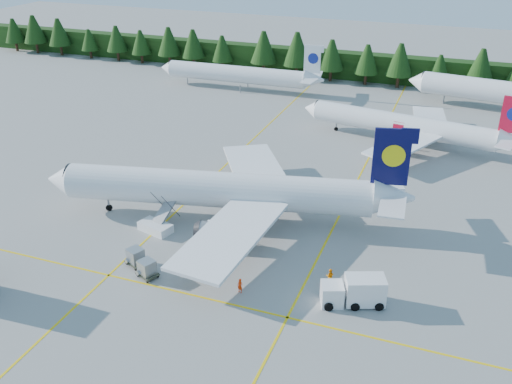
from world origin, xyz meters
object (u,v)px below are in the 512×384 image
(airliner_red, at_px, (398,124))
(airstairs, at_px, (157,224))
(airliner_navy, at_px, (211,190))
(service_truck, at_px, (353,291))

(airliner_red, bearing_deg, airstairs, -109.66)
(airliner_navy, bearing_deg, airliner_red, 50.24)
(airliner_navy, height_order, airstairs, airliner_navy)
(airliner_red, relative_size, service_truck, 5.41)
(airstairs, bearing_deg, airliner_red, 75.76)
(airliner_navy, bearing_deg, airstairs, -145.59)
(airliner_red, bearing_deg, service_truck, -77.10)
(airliner_red, xyz_separation_m, service_truck, (2.35, -46.10, -1.65))
(airliner_navy, relative_size, airstairs, 7.20)
(airstairs, xyz_separation_m, service_truck, (25.20, -5.94, 0.68))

